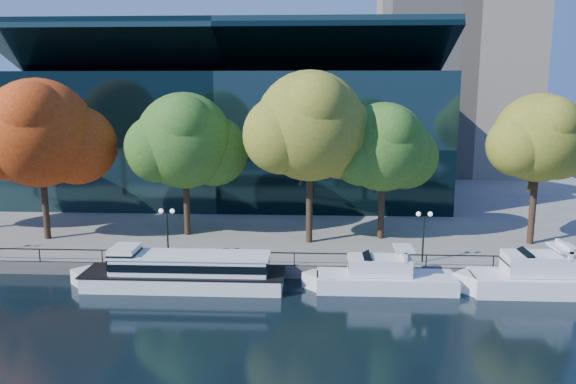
# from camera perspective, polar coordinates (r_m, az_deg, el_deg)

# --- Properties ---
(ground) EXTENTS (160.00, 160.00, 0.00)m
(ground) POSITION_cam_1_polar(r_m,az_deg,el_deg) (41.17, -6.62, -10.00)
(ground) COLOR black
(ground) RESTS_ON ground
(promenade) EXTENTS (90.00, 67.08, 1.00)m
(promenade) POSITION_cam_1_polar(r_m,az_deg,el_deg) (75.92, -2.12, 0.12)
(promenade) COLOR slate
(promenade) RESTS_ON ground
(railing) EXTENTS (88.20, 0.08, 0.99)m
(railing) POSITION_cam_1_polar(r_m,az_deg,el_deg) (43.58, -5.97, -6.10)
(railing) COLOR black
(railing) RESTS_ON promenade
(convention_building) EXTENTS (50.00, 24.57, 21.43)m
(convention_building) POSITION_cam_1_polar(r_m,az_deg,el_deg) (70.78, -5.74, 5.84)
(convention_building) COLOR black
(convention_building) RESTS_ON ground
(tour_boat) EXTENTS (15.98, 3.57, 3.03)m
(tour_boat) POSITION_cam_1_polar(r_m,az_deg,el_deg) (42.03, -11.01, -7.82)
(tour_boat) COLOR white
(tour_boat) RESTS_ON ground
(cruiser_near) EXTENTS (11.05, 2.85, 3.20)m
(cruiser_near) POSITION_cam_1_polar(r_m,az_deg,el_deg) (41.43, 9.30, -8.47)
(cruiser_near) COLOR white
(cruiser_near) RESTS_ON ground
(cruiser_far) EXTENTS (11.37, 3.15, 3.71)m
(cruiser_far) POSITION_cam_1_polar(r_m,az_deg,el_deg) (43.88, 23.95, -7.93)
(cruiser_far) COLOR white
(cruiser_far) RESTS_ON ground
(tree_1) EXTENTS (11.82, 9.69, 14.21)m
(tree_1) POSITION_cam_1_polar(r_m,az_deg,el_deg) (53.40, -23.77, 5.29)
(tree_1) COLOR black
(tree_1) RESTS_ON promenade
(tree_2) EXTENTS (10.76, 8.83, 12.99)m
(tree_2) POSITION_cam_1_polar(r_m,az_deg,el_deg) (51.19, -10.29, 4.95)
(tree_2) COLOR black
(tree_2) RESTS_ON promenade
(tree_3) EXTENTS (11.72, 9.61, 14.86)m
(tree_3) POSITION_cam_1_polar(r_m,az_deg,el_deg) (47.75, 2.47, 6.47)
(tree_3) COLOR black
(tree_3) RESTS_ON promenade
(tree_4) EXTENTS (9.75, 7.99, 12.15)m
(tree_4) POSITION_cam_1_polar(r_m,az_deg,el_deg) (49.93, 9.84, 4.33)
(tree_4) COLOR black
(tree_4) RESTS_ON promenade
(tree_5) EXTENTS (9.34, 7.66, 12.96)m
(tree_5) POSITION_cam_1_polar(r_m,az_deg,el_deg) (51.86, 24.26, 4.86)
(tree_5) COLOR black
(tree_5) RESTS_ON promenade
(lamp_1) EXTENTS (1.26, 0.36, 4.03)m
(lamp_1) POSITION_cam_1_polar(r_m,az_deg,el_deg) (45.28, -12.19, -2.97)
(lamp_1) COLOR black
(lamp_1) RESTS_ON promenade
(lamp_2) EXTENTS (1.26, 0.36, 4.03)m
(lamp_2) POSITION_cam_1_polar(r_m,az_deg,el_deg) (44.52, 13.63, -3.27)
(lamp_2) COLOR black
(lamp_2) RESTS_ON promenade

